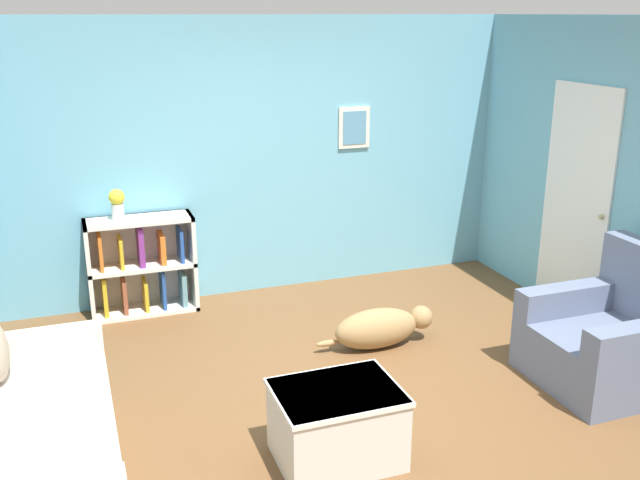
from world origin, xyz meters
TOP-DOWN VIEW (x-y plane):
  - ground_plane at (0.00, 0.00)m, footprint 14.00×14.00m
  - wall_back at (0.00, 2.25)m, footprint 5.60×0.13m
  - couch at (-2.02, -0.49)m, footprint 0.83×1.86m
  - bookshelf at (-1.12, 2.03)m, footprint 0.95×0.34m
  - recliner_chair at (1.98, -0.46)m, footprint 0.96×0.94m
  - coffee_table at (-0.29, -0.70)m, footprint 0.75×0.58m
  - dog at (0.60, 0.62)m, footprint 1.01×0.30m
  - vase at (-1.29, 2.01)m, footprint 0.14×0.14m

SIDE VIEW (x-z plane):
  - ground_plane at x=0.00m, z-range 0.00..0.00m
  - dog at x=0.60m, z-range 0.00..0.33m
  - coffee_table at x=-0.29m, z-range 0.01..0.49m
  - couch at x=-2.02m, z-range -0.11..0.75m
  - recliner_chair at x=1.98m, z-range -0.16..0.83m
  - bookshelf at x=-1.12m, z-range -0.01..0.87m
  - vase at x=-1.29m, z-range 0.91..1.18m
  - wall_back at x=0.00m, z-range 0.00..2.60m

